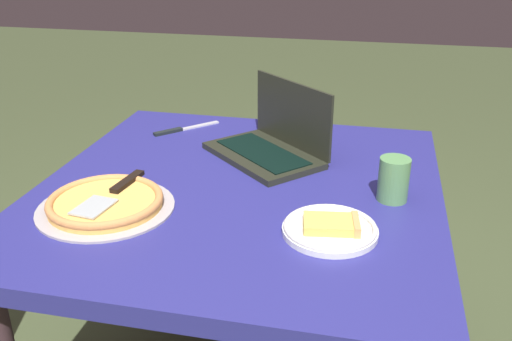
% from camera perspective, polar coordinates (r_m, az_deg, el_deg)
% --- Properties ---
extents(dining_table, '(1.09, 1.04, 0.75)m').
position_cam_1_polar(dining_table, '(1.52, -1.65, -3.48)').
color(dining_table, navy).
rests_on(dining_table, ground_plane).
extents(laptop, '(0.39, 0.40, 0.21)m').
position_cam_1_polar(laptop, '(1.66, 1.65, 2.94)').
color(laptop, black).
rests_on(laptop, dining_table).
extents(pizza_plate, '(0.21, 0.21, 0.04)m').
position_cam_1_polar(pizza_plate, '(1.27, 7.53, -5.79)').
color(pizza_plate, white).
rests_on(pizza_plate, dining_table).
extents(pizza_tray, '(0.33, 0.33, 0.04)m').
position_cam_1_polar(pizza_tray, '(1.41, -14.93, -3.14)').
color(pizza_tray, '#AAA4A8').
rests_on(pizza_tray, dining_table).
extents(table_knife, '(0.19, 0.18, 0.01)m').
position_cam_1_polar(table_knife, '(1.90, -7.65, 4.13)').
color(table_knife, '#B6B6BE').
rests_on(table_knife, dining_table).
extents(drink_cup, '(0.08, 0.08, 0.11)m').
position_cam_1_polar(drink_cup, '(1.43, 13.71, -0.79)').
color(drink_cup, '#588F54').
rests_on(drink_cup, dining_table).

